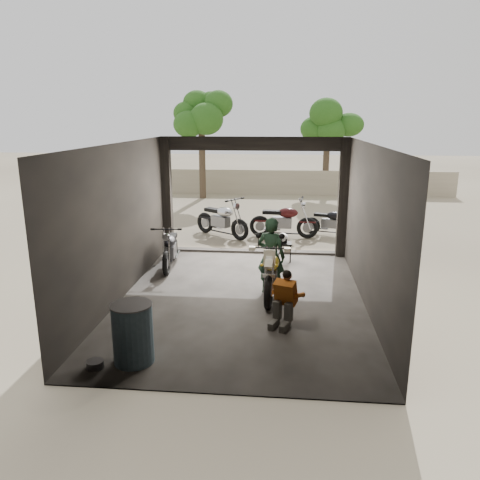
% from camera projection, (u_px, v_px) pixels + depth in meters
% --- Properties ---
extents(ground, '(80.00, 80.00, 0.00)m').
position_uv_depth(ground, '(242.00, 299.00, 9.78)').
color(ground, '#7A6D56').
rests_on(ground, ground).
extents(garage, '(7.00, 7.13, 3.20)m').
position_uv_depth(garage, '(244.00, 234.00, 9.98)').
color(garage, '#2D2B28').
rests_on(garage, ground).
extents(boundary_wall, '(18.00, 0.30, 1.20)m').
position_uv_depth(boundary_wall, '(268.00, 182.00, 23.10)').
color(boundary_wall, gray).
rests_on(boundary_wall, ground).
extents(tree_left, '(2.20, 2.20, 5.60)m').
position_uv_depth(tree_left, '(201.00, 111.00, 21.08)').
color(tree_left, '#382B1E').
rests_on(tree_left, ground).
extents(tree_right, '(2.20, 2.20, 5.00)m').
position_uv_depth(tree_right, '(328.00, 120.00, 22.09)').
color(tree_right, '#382B1E').
rests_on(tree_right, ground).
extents(main_bike, '(0.86, 1.91, 1.25)m').
position_uv_depth(main_bike, '(272.00, 268.00, 9.81)').
color(main_bike, white).
rests_on(main_bike, ground).
extents(left_bike, '(0.84, 1.72, 1.13)m').
position_uv_depth(left_bike, '(170.00, 246.00, 11.75)').
color(left_bike, black).
rests_on(left_bike, ground).
extents(outside_bike_a, '(2.00, 1.73, 1.28)m').
position_uv_depth(outside_bike_a, '(222.00, 217.00, 14.80)').
color(outside_bike_a, black).
rests_on(outside_bike_a, ground).
extents(outside_bike_b, '(1.94, 0.93, 1.27)m').
position_uv_depth(outside_bike_b, '(284.00, 218.00, 14.67)').
color(outside_bike_b, '#420F11').
rests_on(outside_bike_b, ground).
extents(outside_bike_c, '(1.66, 1.03, 1.04)m').
position_uv_depth(outside_bike_c, '(331.00, 220.00, 14.95)').
color(outside_bike_c, black).
rests_on(outside_bike_c, ground).
extents(rider, '(0.71, 0.57, 1.69)m').
position_uv_depth(rider, '(271.00, 256.00, 9.89)').
color(rider, black).
rests_on(rider, ground).
extents(mechanic, '(0.71, 0.82, 0.99)m').
position_uv_depth(mechanic, '(283.00, 301.00, 8.41)').
color(mechanic, '#C5621A').
rests_on(mechanic, ground).
extents(stool, '(0.37, 0.37, 0.51)m').
position_uv_depth(stool, '(285.00, 245.00, 12.25)').
color(stool, black).
rests_on(stool, ground).
extents(helmet, '(0.36, 0.37, 0.26)m').
position_uv_depth(helmet, '(283.00, 238.00, 12.20)').
color(helmet, white).
rests_on(helmet, stool).
extents(oil_drum, '(0.76, 0.76, 0.96)m').
position_uv_depth(oil_drum, '(133.00, 334.00, 7.13)').
color(oil_drum, '#405B6C').
rests_on(oil_drum, ground).
extents(sign_post, '(0.75, 0.08, 2.26)m').
position_uv_depth(sign_post, '(367.00, 193.00, 13.82)').
color(sign_post, black).
rests_on(sign_post, ground).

